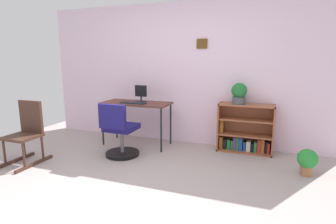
{
  "coord_description": "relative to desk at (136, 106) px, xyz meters",
  "views": [
    {
      "loc": [
        1.38,
        -2.32,
        1.46
      ],
      "look_at": [
        0.08,
        1.23,
        0.71
      ],
      "focal_mm": 28.11,
      "sensor_mm": 36.0,
      "label": 1
    }
  ],
  "objects": [
    {
      "name": "office_chair",
      "position": [
        0.03,
        -0.63,
        -0.33
      ],
      "size": [
        0.52,
        0.55,
        0.84
      ],
      "color": "black",
      "rests_on": "ground_plane"
    },
    {
      "name": "keyboard",
      "position": [
        0.01,
        -0.13,
        0.07
      ],
      "size": [
        0.44,
        0.14,
        0.02
      ],
      "primitive_type": "cube",
      "color": "#22232E",
      "rests_on": "desk"
    },
    {
      "name": "rocking_chair",
      "position": [
        -1.12,
        -1.27,
        -0.24
      ],
      "size": [
        0.42,
        0.64,
        0.89
      ],
      "color": "#442A20",
      "rests_on": "ground_plane"
    },
    {
      "name": "potted_plant_on_shelf",
      "position": [
        1.68,
        0.24,
        0.26
      ],
      "size": [
        0.24,
        0.24,
        0.33
      ],
      "color": "#474C51",
      "rests_on": "bookshelf_low"
    },
    {
      "name": "bookshelf_low",
      "position": [
        1.79,
        0.29,
        -0.36
      ],
      "size": [
        0.86,
        0.3,
        0.78
      ],
      "color": "#985536",
      "rests_on": "ground_plane"
    },
    {
      "name": "monitor",
      "position": [
        0.04,
        0.1,
        0.2
      ],
      "size": [
        0.21,
        0.17,
        0.28
      ],
      "color": "#262628",
      "rests_on": "desk"
    },
    {
      "name": "ground_plane",
      "position": [
        0.66,
        -1.66,
        -0.69
      ],
      "size": [
        6.24,
        6.24,
        0.0
      ],
      "primitive_type": "plane",
      "color": "#AD9C9A"
    },
    {
      "name": "potted_plant_floor",
      "position": [
        2.62,
        -0.39,
        -0.49
      ],
      "size": [
        0.25,
        0.25,
        0.35
      ],
      "color": "#9E6642",
      "rests_on": "ground_plane"
    },
    {
      "name": "wall_back",
      "position": [
        0.66,
        0.49,
        0.52
      ],
      "size": [
        5.2,
        0.12,
        2.43
      ],
      "color": "silver",
      "rests_on": "ground_plane"
    },
    {
      "name": "desk",
      "position": [
        0.0,
        0.0,
        0.0
      ],
      "size": [
        1.17,
        0.53,
        0.75
      ],
      "color": "brown",
      "rests_on": "ground_plane"
    }
  ]
}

